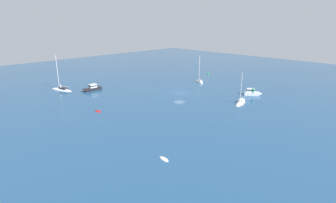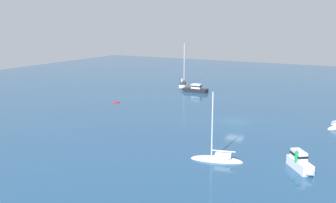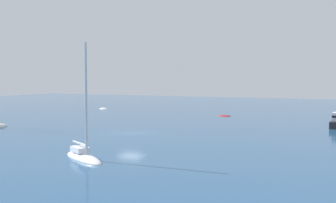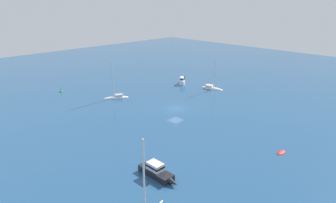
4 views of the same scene
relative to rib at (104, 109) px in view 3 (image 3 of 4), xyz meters
name	(u,v)px [view 3 (image 3 of 4)]	position (x,y,z in m)	size (l,w,h in m)	color
ground_plane	(131,133)	(22.33, -27.41, 0.00)	(165.56, 165.56, 0.00)	navy
rib	(104,109)	(0.00, 0.00, 0.00)	(1.99, 0.99, 0.45)	silver
rib_1	(225,116)	(24.75, -4.14, 0.00)	(1.99, 0.99, 0.33)	#B21E1E
sloop_1	(83,156)	(26.74, -41.35, 0.23)	(5.36, 3.86, 8.65)	white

